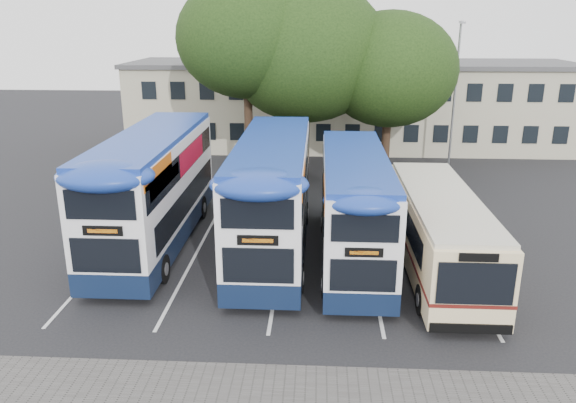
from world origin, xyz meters
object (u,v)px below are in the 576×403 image
(bus_dd_right, at_px, (354,203))
(bus_dd_mid, at_px, (273,191))
(bus_single, at_px, (439,227))
(tree_mid, at_px, (306,52))
(lamp_post, at_px, (455,89))
(tree_right, at_px, (390,70))
(bus_dd_left, at_px, (154,184))
(tree_left, at_px, (247,38))

(bus_dd_right, bearing_deg, bus_dd_mid, 167.81)
(bus_single, bearing_deg, tree_mid, 111.24)
(bus_single, bearing_deg, bus_dd_mid, 166.60)
(lamp_post, xyz_separation_m, bus_dd_mid, (-10.13, -13.83, -2.51))
(tree_right, xyz_separation_m, bus_dd_mid, (-5.87, -12.08, -3.79))
(bus_dd_left, bearing_deg, tree_left, 76.16)
(tree_left, distance_m, tree_mid, 3.59)
(lamp_post, distance_m, bus_dd_left, 20.30)
(lamp_post, height_order, bus_dd_left, lamp_post)
(tree_left, distance_m, bus_dd_mid, 12.78)
(bus_dd_left, bearing_deg, tree_right, 46.81)
(tree_mid, xyz_separation_m, tree_right, (4.88, -0.26, -0.96))
(lamp_post, height_order, bus_dd_right, lamp_post)
(tree_left, height_order, tree_mid, tree_left)
(bus_single, bearing_deg, lamp_post, 76.29)
(tree_mid, relative_size, tree_right, 1.18)
(tree_left, relative_size, bus_dd_mid, 1.03)
(bus_dd_mid, bearing_deg, lamp_post, 53.79)
(tree_right, bearing_deg, bus_dd_left, -133.19)
(tree_right, distance_m, bus_dd_mid, 13.96)
(tree_mid, relative_size, bus_single, 1.13)
(tree_right, bearing_deg, bus_single, -87.83)
(lamp_post, distance_m, tree_right, 4.78)
(bus_dd_left, distance_m, bus_dd_mid, 5.02)
(tree_left, height_order, tree_right, tree_left)
(bus_dd_mid, bearing_deg, tree_right, 64.10)
(bus_dd_mid, height_order, bus_single, bus_dd_mid)
(tree_left, distance_m, bus_single, 16.76)
(lamp_post, distance_m, bus_single, 16.16)
(tree_mid, height_order, bus_dd_right, tree_mid)
(lamp_post, height_order, bus_dd_mid, lamp_post)
(lamp_post, bearing_deg, bus_dd_mid, -126.21)
(bus_dd_right, relative_size, bus_single, 1.00)
(tree_right, bearing_deg, lamp_post, 22.31)
(tree_mid, bearing_deg, tree_left, -162.13)
(tree_left, relative_size, bus_dd_right, 1.13)
(lamp_post, relative_size, bus_dd_mid, 0.81)
(tree_right, bearing_deg, tree_left, -174.36)
(bus_single, bearing_deg, tree_right, 92.17)
(bus_dd_mid, distance_m, bus_single, 6.62)
(bus_dd_mid, xyz_separation_m, bus_dd_right, (3.23, -0.70, -0.24))
(bus_dd_left, distance_m, bus_single, 11.59)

